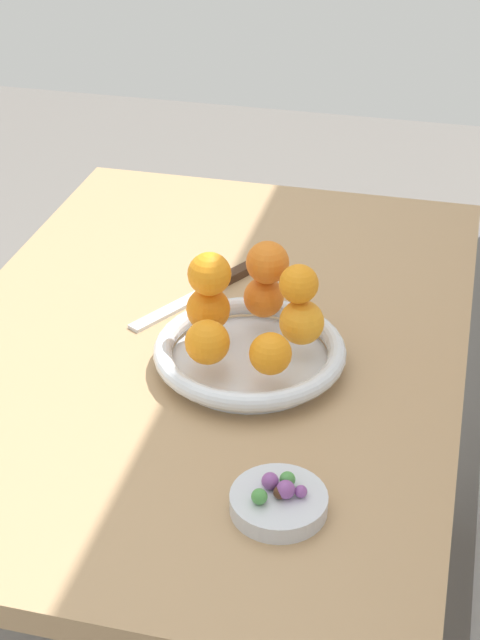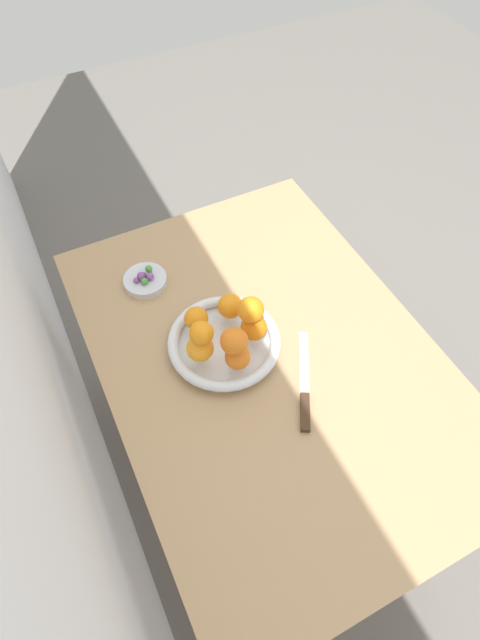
{
  "view_description": "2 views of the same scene",
  "coord_description": "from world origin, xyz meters",
  "px_view_note": "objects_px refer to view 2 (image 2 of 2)",
  "views": [
    {
      "loc": [
        1.17,
        0.34,
        1.52
      ],
      "look_at": [
        0.1,
        0.08,
        0.83
      ],
      "focal_mm": 55.0,
      "sensor_mm": 36.0,
      "label": 1
    },
    {
      "loc": [
        -0.54,
        0.34,
        1.75
      ],
      "look_at": [
        0.06,
        0.04,
        0.83
      ],
      "focal_mm": 28.0,
      "sensor_mm": 36.0,
      "label": 2
    }
  ],
  "objects_px": {
    "orange_0": "(238,357)",
    "candy_ball_3": "(136,280)",
    "orange_7": "(234,341)",
    "fruit_bowl": "(224,342)",
    "dining_table": "(267,374)",
    "candy_dish": "(145,281)",
    "knife": "(304,388)",
    "candy_ball_4": "(150,276)",
    "orange_3": "(196,318)",
    "candy_ball_0": "(149,269)",
    "candy_ball_1": "(143,275)",
    "candy_ball_5": "(145,281)",
    "orange_1": "(254,328)",
    "orange_4": "(200,348)",
    "orange_5": "(201,333)",
    "orange_2": "(230,306)",
    "candy_ball_2": "(141,276)",
    "orange_6": "(251,310)"
  },
  "relations": [
    {
      "from": "candy_ball_1",
      "to": "knife",
      "type": "height_order",
      "value": "candy_ball_1"
    },
    {
      "from": "orange_0",
      "to": "candy_ball_2",
      "type": "relative_size",
      "value": 2.66
    },
    {
      "from": "orange_0",
      "to": "candy_ball_3",
      "type": "bearing_deg",
      "value": 19.32
    },
    {
      "from": "orange_7",
      "to": "orange_4",
      "type": "bearing_deg",
      "value": 49.18
    },
    {
      "from": "orange_0",
      "to": "candy_ball_4",
      "type": "xyz_separation_m",
      "value": [
        0.34,
        0.08,
        -0.04
      ]
    },
    {
      "from": "fruit_bowl",
      "to": "orange_5",
      "type": "height_order",
      "value": "orange_5"
    },
    {
      "from": "orange_4",
      "to": "orange_7",
      "type": "distance_m",
      "value": 0.1
    },
    {
      "from": "fruit_bowl",
      "to": "orange_7",
      "type": "xyz_separation_m",
      "value": [
        -0.07,
        0.01,
        0.11
      ]
    },
    {
      "from": "orange_0",
      "to": "orange_5",
      "type": "relative_size",
      "value": 1.08
    },
    {
      "from": "dining_table",
      "to": "orange_5",
      "type": "relative_size",
      "value": 20.4
    },
    {
      "from": "dining_table",
      "to": "candy_ball_5",
      "type": "relative_size",
      "value": 58.99
    },
    {
      "from": "candy_ball_0",
      "to": "candy_ball_3",
      "type": "distance_m",
      "value": 0.05
    },
    {
      "from": "candy_ball_1",
      "to": "candy_ball_4",
      "type": "distance_m",
      "value": 0.02
    },
    {
      "from": "orange_1",
      "to": "orange_3",
      "type": "xyz_separation_m",
      "value": [
        0.08,
        0.11,
        -0.0
      ]
    },
    {
      "from": "orange_2",
      "to": "orange_4",
      "type": "bearing_deg",
      "value": 124.68
    },
    {
      "from": "orange_7",
      "to": "candy_ball_5",
      "type": "bearing_deg",
      "value": 16.54
    },
    {
      "from": "fruit_bowl",
      "to": "orange_3",
      "type": "relative_size",
      "value": 4.74
    },
    {
      "from": "candy_ball_2",
      "to": "fruit_bowl",
      "type": "bearing_deg",
      "value": -158.73
    },
    {
      "from": "candy_ball_0",
      "to": "candy_ball_5",
      "type": "relative_size",
      "value": 1.0
    },
    {
      "from": "candy_ball_2",
      "to": "candy_ball_3",
      "type": "relative_size",
      "value": 1.49
    },
    {
      "from": "candy_ball_3",
      "to": "candy_ball_0",
      "type": "bearing_deg",
      "value": -63.34
    },
    {
      "from": "orange_6",
      "to": "candy_ball_3",
      "type": "bearing_deg",
      "value": 32.83
    },
    {
      "from": "orange_3",
      "to": "orange_5",
      "type": "relative_size",
      "value": 1.05
    },
    {
      "from": "fruit_bowl",
      "to": "knife",
      "type": "distance_m",
      "value": 0.22
    },
    {
      "from": "candy_dish",
      "to": "candy_ball_3",
      "type": "bearing_deg",
      "value": 99.97
    },
    {
      "from": "fruit_bowl",
      "to": "dining_table",
      "type": "bearing_deg",
      "value": -128.59
    },
    {
      "from": "orange_6",
      "to": "orange_7",
      "type": "xyz_separation_m",
      "value": [
        -0.06,
        0.07,
        -0.0
      ]
    },
    {
      "from": "fruit_bowl",
      "to": "candy_ball_2",
      "type": "xyz_separation_m",
      "value": [
        0.28,
        0.11,
        0.01
      ]
    },
    {
      "from": "orange_0",
      "to": "orange_5",
      "type": "distance_m",
      "value": 0.1
    },
    {
      "from": "orange_7",
      "to": "candy_ball_3",
      "type": "xyz_separation_m",
      "value": [
        0.34,
        0.12,
        -0.1
      ]
    },
    {
      "from": "orange_5",
      "to": "candy_ball_5",
      "type": "xyz_separation_m",
      "value": [
        0.28,
        0.04,
        -0.1
      ]
    },
    {
      "from": "orange_0",
      "to": "candy_ball_3",
      "type": "xyz_separation_m",
      "value": [
        0.35,
        0.12,
        -0.04
      ]
    },
    {
      "from": "orange_0",
      "to": "orange_4",
      "type": "distance_m",
      "value": 0.09
    },
    {
      "from": "orange_4",
      "to": "knife",
      "type": "bearing_deg",
      "value": -131.64
    },
    {
      "from": "candy_dish",
      "to": "fruit_bowl",
      "type": "bearing_deg",
      "value": -160.12
    },
    {
      "from": "knife",
      "to": "orange_3",
      "type": "bearing_deg",
      "value": 32.71
    },
    {
      "from": "candy_dish",
      "to": "orange_2",
      "type": "xyz_separation_m",
      "value": [
        -0.22,
        -0.14,
        0.06
      ]
    },
    {
      "from": "orange_7",
      "to": "candy_ball_3",
      "type": "height_order",
      "value": "orange_7"
    },
    {
      "from": "candy_ball_1",
      "to": "candy_ball_4",
      "type": "bearing_deg",
      "value": -133.89
    },
    {
      "from": "dining_table",
      "to": "orange_4",
      "type": "relative_size",
      "value": 17.66
    },
    {
      "from": "dining_table",
      "to": "orange_2",
      "type": "bearing_deg",
      "value": 17.62
    },
    {
      "from": "candy_dish",
      "to": "orange_5",
      "type": "distance_m",
      "value": 0.32
    },
    {
      "from": "orange_3",
      "to": "candy_ball_0",
      "type": "distance_m",
      "value": 0.24
    },
    {
      "from": "candy_ball_3",
      "to": "candy_dish",
      "type": "bearing_deg",
      "value": -80.03
    },
    {
      "from": "orange_0",
      "to": "knife",
      "type": "xyz_separation_m",
      "value": [
        -0.11,
        -0.12,
        -0.06
      ]
    },
    {
      "from": "fruit_bowl",
      "to": "candy_ball_1",
      "type": "distance_m",
      "value": 0.3
    },
    {
      "from": "dining_table",
      "to": "candy_ball_5",
      "type": "xyz_separation_m",
      "value": [
        0.32,
        0.19,
        0.12
      ]
    },
    {
      "from": "fruit_bowl",
      "to": "orange_1",
      "type": "relative_size",
      "value": 4.33
    },
    {
      "from": "orange_4",
      "to": "orange_6",
      "type": "relative_size",
      "value": 1.03
    },
    {
      "from": "orange_4",
      "to": "candy_ball_2",
      "type": "xyz_separation_m",
      "value": [
        0.3,
        0.04,
        -0.04
      ]
    }
  ]
}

